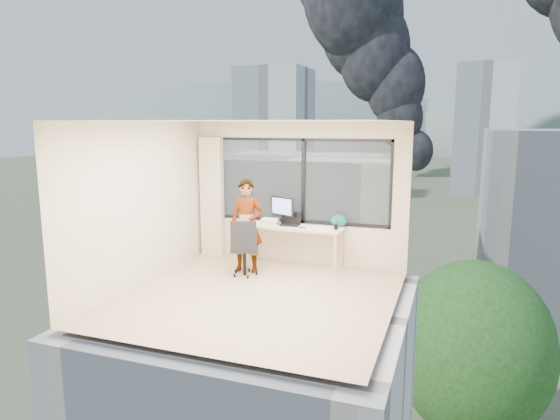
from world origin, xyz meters
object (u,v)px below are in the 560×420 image
at_px(game_console, 270,220).
at_px(laptop, 290,220).
at_px(person, 247,226).
at_px(desk, 292,246).
at_px(monitor, 282,210).
at_px(handbag, 339,221).
at_px(chair, 244,247).

xyz_separation_m(game_console, laptop, (0.44, -0.15, 0.07)).
relative_size(game_console, laptop, 0.86).
relative_size(person, game_console, 5.40).
bearing_deg(person, desk, 31.85).
bearing_deg(person, game_console, 69.44).
bearing_deg(monitor, handbag, 27.04).
height_order(game_console, laptop, laptop).
distance_m(game_console, laptop, 0.47).
xyz_separation_m(person, monitor, (0.43, 0.64, 0.19)).
xyz_separation_m(desk, handbag, (0.80, 0.21, 0.49)).
bearing_deg(game_console, monitor, -15.72).
relative_size(chair, monitor, 1.97).
relative_size(desk, game_console, 5.99).
relative_size(desk, laptop, 5.17).
bearing_deg(chair, desk, 32.08).
bearing_deg(laptop, monitor, 151.70).
xyz_separation_m(chair, handbag, (1.40, 0.99, 0.36)).
xyz_separation_m(desk, chair, (-0.60, -0.78, 0.13)).
xyz_separation_m(desk, person, (-0.66, -0.53, 0.44)).
distance_m(chair, laptop, 1.03).
bearing_deg(person, handbag, 19.82).
bearing_deg(handbag, laptop, -169.11).
height_order(chair, laptop, chair).
bearing_deg(desk, person, -141.06).
height_order(person, monitor, person).
distance_m(chair, monitor, 1.08).
height_order(monitor, handbag, monitor).
distance_m(laptop, handbag, 0.87).
distance_m(person, laptop, 0.82).
relative_size(person, monitor, 3.20).
bearing_deg(monitor, chair, -90.98).
xyz_separation_m(chair, monitor, (0.37, 0.89, 0.50)).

